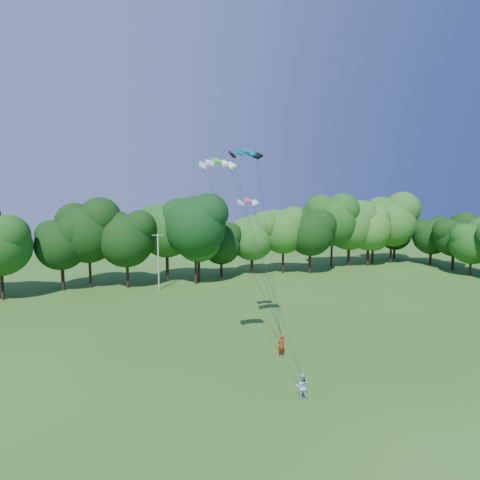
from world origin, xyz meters
name	(u,v)px	position (x,y,z in m)	size (l,w,h in m)	color
ground	(350,402)	(0.00, 0.00, 0.00)	(160.00, 160.00, 0.00)	#275216
utility_pole	(158,261)	(-4.39, 32.72, 3.95)	(1.53, 0.24, 7.65)	#ABACA3
kite_flyer_left	(281,345)	(-0.35, 7.54, 0.86)	(0.63, 0.41, 1.71)	#9D2B14
kite_flyer_right	(302,386)	(-2.46, 1.53, 0.82)	(0.80, 0.62, 1.64)	#AFC7F3
kite_teal	(244,151)	(-2.45, 9.87, 15.99)	(2.61, 1.32, 0.55)	#046788
kite_green	(217,161)	(-5.99, 6.70, 14.81)	(2.50, 1.43, 0.48)	#2ED720
kite_pink	(247,200)	(-0.18, 14.03, 12.16)	(1.99, 1.18, 0.45)	#CD3971
tree_back_center	(195,223)	(1.27, 34.09, 8.82)	(9.71, 9.71, 14.12)	black
tree_back_east	(369,224)	(34.57, 35.06, 7.70)	(8.48, 8.48, 12.33)	#302213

